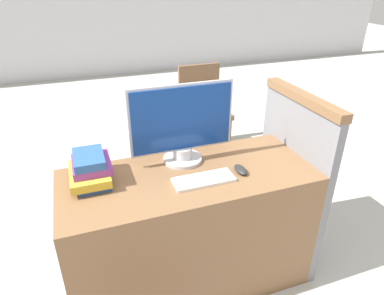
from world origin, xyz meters
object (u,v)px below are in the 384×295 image
at_px(monitor, 182,125).
at_px(keyboard, 204,180).
at_px(far_chair, 203,104).
at_px(book_stack, 91,169).
at_px(mouse, 241,170).

xyz_separation_m(monitor, keyboard, (0.03, -0.24, -0.21)).
height_order(keyboard, far_chair, far_chair).
height_order(monitor, book_stack, monitor).
relative_size(monitor, keyboard, 1.83).
xyz_separation_m(keyboard, book_stack, (-0.54, 0.20, 0.06)).
xyz_separation_m(keyboard, far_chair, (0.68, 1.75, -0.28)).
height_order(monitor, mouse, monitor).
xyz_separation_m(mouse, far_chair, (0.46, 1.73, -0.29)).
xyz_separation_m(monitor, far_chair, (0.71, 1.50, -0.49)).
height_order(book_stack, far_chair, book_stack).
bearing_deg(far_chair, monitor, -153.28).
xyz_separation_m(book_stack, far_chair, (1.21, 1.55, -0.34)).
relative_size(keyboard, mouse, 2.89).
bearing_deg(monitor, mouse, -42.10).
relative_size(keyboard, far_chair, 0.36).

